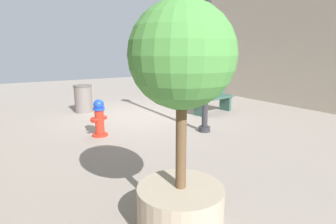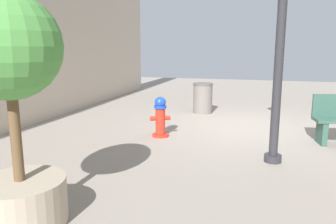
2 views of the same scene
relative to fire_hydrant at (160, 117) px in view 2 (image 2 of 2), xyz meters
name	(u,v)px [view 2 (image 2 of 2)]	position (x,y,z in m)	size (l,w,h in m)	color
ground_plane	(248,127)	(-1.74, -1.31, -0.42)	(23.40, 23.40, 0.00)	gray
fire_hydrant	(160,117)	(0.00, 0.00, 0.00)	(0.42, 0.41, 0.85)	red
planter_tree	(12,91)	(0.36, 3.76, 1.00)	(1.05, 1.05, 2.39)	tan
trash_bin	(203,98)	(-0.40, -2.75, 0.01)	(0.56, 0.56, 0.85)	slate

